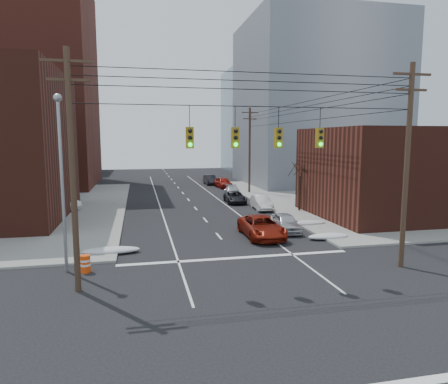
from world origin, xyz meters
name	(u,v)px	position (x,y,z in m)	size (l,w,h in m)	color
ground	(273,301)	(0.00, 0.00, 0.00)	(160.00, 160.00, 0.00)	black
sidewalk_ne	(409,196)	(27.00, 27.00, 0.07)	(40.00, 40.00, 0.15)	gray
building_brick_tall	(5,83)	(-24.00, 48.00, 15.00)	(24.00, 20.00, 30.00)	maroon
building_brick_far	(38,144)	(-26.00, 74.00, 6.00)	(22.00, 18.00, 12.00)	#4E2017
building_office	(315,104)	(22.00, 44.00, 12.50)	(22.00, 20.00, 25.00)	gray
building_glass	(273,121)	(24.00, 70.00, 11.00)	(20.00, 18.00, 22.00)	gray
building_storefront	(404,173)	(18.00, 16.00, 4.00)	(16.00, 12.00, 8.00)	#4E2017
utility_pole_left	(72,167)	(-8.50, 3.00, 5.78)	(2.20, 0.28, 11.00)	#473323
utility_pole_right	(407,163)	(8.50, 3.00, 5.78)	(2.20, 0.28, 11.00)	#473323
utility_pole_far	(250,149)	(8.50, 34.00, 5.78)	(2.20, 0.28, 11.00)	#473323
traffic_signals	(257,136)	(0.10, 2.97, 7.17)	(17.00, 0.42, 2.02)	black
street_light	(61,168)	(-9.50, 6.00, 5.54)	(0.44, 0.44, 9.32)	gray
bare_tree	(300,188)	(9.59, 20.00, 2.32)	(2.09, 2.20, 4.93)	black
snow_nw	(111,250)	(-7.40, 9.00, 0.21)	(3.50, 1.08, 0.42)	silver
snow_ne	(328,236)	(7.40, 9.50, 0.21)	(3.00, 1.08, 0.42)	silver
snow_east_far	(303,223)	(7.40, 14.00, 0.21)	(4.00, 1.08, 0.42)	silver
red_pickup	(262,227)	(2.97, 11.07, 0.76)	(2.52, 5.47, 1.52)	maroon
parked_car_a	(286,223)	(5.29, 12.39, 0.70)	(1.65, 4.10, 1.40)	#BBBAC0
parked_car_b	(261,203)	(6.40, 22.02, 0.70)	(1.49, 4.27, 1.41)	white
parked_car_c	(235,197)	(4.80, 26.66, 0.63)	(2.08, 4.50, 1.25)	black
parked_car_d	(232,191)	(5.74, 31.93, 0.62)	(1.75, 4.30, 1.25)	#AFAFB4
parked_car_e	(223,182)	(6.40, 40.47, 0.77)	(1.82, 4.53, 1.54)	maroon
parked_car_f	(210,180)	(5.27, 45.16, 0.74)	(1.56, 4.46, 1.47)	black
lot_car_a	(58,203)	(-13.34, 24.96, 0.87)	(1.52, 4.36, 1.44)	silver
lot_car_b	(57,195)	(-14.57, 30.80, 0.86)	(2.35, 5.10, 1.42)	silver
lot_car_c	(9,204)	(-17.89, 25.58, 0.78)	(1.75, 4.31, 1.25)	black
lot_car_d	(26,197)	(-17.32, 29.39, 0.94)	(1.87, 4.64, 1.58)	silver
construction_barrel	(85,264)	(-8.50, 5.69, 0.48)	(0.68, 0.68, 0.93)	#EE440C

